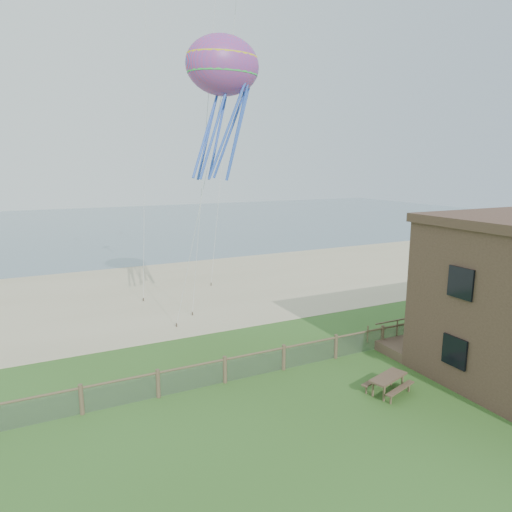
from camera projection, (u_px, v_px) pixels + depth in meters
name	position (u px, v px, depth m)	size (l,w,h in m)	color
ground	(366.00, 435.00, 16.37)	(160.00, 160.00, 0.00)	#30521C
sand_beach	(183.00, 289.00, 35.75)	(72.00, 20.00, 0.02)	tan
ocean	(103.00, 225.00, 74.50)	(160.00, 68.00, 0.02)	slate
chainlink_fence	(284.00, 359.00, 21.55)	(36.20, 0.20, 1.25)	brown
motel_deck	(488.00, 329.00, 26.34)	(15.00, 2.00, 0.50)	brown
picnic_table	(388.00, 384.00, 19.37)	(1.89, 1.43, 0.80)	brown
octopus_kite	(223.00, 106.00, 23.21)	(3.70, 2.61, 7.62)	#F72742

